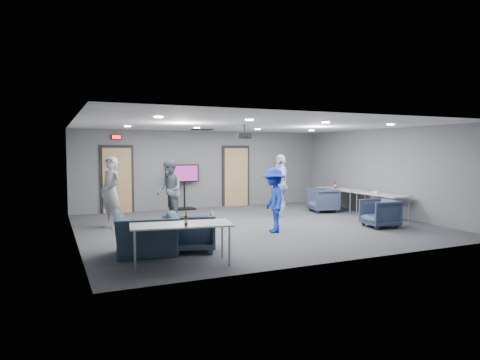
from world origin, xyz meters
name	(u,v)px	position (x,y,z in m)	size (l,w,h in m)	color
floor	(254,226)	(0.00, 0.00, 0.00)	(9.00, 9.00, 0.00)	#323539
ceiling	(254,125)	(0.00, 0.00, 2.70)	(9.00, 9.00, 0.00)	silver
wall_back	(204,169)	(0.00, 4.00, 1.35)	(9.00, 0.02, 2.70)	slate
wall_front	(351,188)	(0.00, -4.00, 1.35)	(9.00, 0.02, 2.70)	slate
wall_left	(74,181)	(-4.50, 0.00, 1.35)	(0.02, 8.00, 2.70)	slate
wall_right	(384,172)	(4.50, 0.00, 1.35)	(0.02, 8.00, 2.70)	slate
door_left	(117,180)	(-3.00, 3.95, 1.07)	(1.06, 0.17, 2.24)	black
door_right	(236,177)	(1.20, 3.95, 1.07)	(1.06, 0.17, 2.24)	black
exit_sign	(116,137)	(-3.00, 3.93, 2.45)	(0.32, 0.08, 0.16)	black
hvac_diffuser	(202,130)	(-0.50, 2.80, 2.69)	(0.60, 0.60, 0.03)	black
downlights	(254,125)	(0.00, 0.00, 2.68)	(6.18, 3.78, 0.02)	white
person_a	(111,192)	(-3.54, 1.26, 0.93)	(0.68, 0.45, 1.87)	#959895
person_b	(169,190)	(-1.86, 1.76, 0.88)	(0.85, 0.66, 1.75)	#525B62
person_c	(280,185)	(1.47, 1.16, 0.95)	(1.11, 0.46, 1.90)	#A8BDD9
person_d	(273,200)	(0.03, -1.02, 0.80)	(1.03, 0.59, 1.60)	#1A31AA
chair_right_a	(323,200)	(3.19, 1.37, 0.39)	(0.84, 0.86, 0.79)	#37445F
chair_right_c	(380,213)	(2.91, -1.58, 0.37)	(0.79, 0.81, 0.74)	#313B55
chair_front_a	(194,232)	(-2.38, -2.09, 0.39)	(0.83, 0.86, 0.78)	#37485F
chair_front_b	(147,235)	(-3.32, -2.05, 0.39)	(1.19, 1.04, 0.78)	#314355
table_right_a	(342,190)	(4.00, 1.44, 0.68)	(0.75, 1.79, 0.73)	#B4B7B9
table_right_b	(382,196)	(4.00, -0.46, 0.68)	(0.72, 1.73, 0.73)	#B4B7B9
table_front_left	(181,226)	(-2.91, -3.00, 0.68)	(1.87, 1.02, 0.73)	#B4B7B9
bottle_front	(186,221)	(-2.89, -3.23, 0.82)	(0.07, 0.07, 0.25)	#4F2C0D
bottle_right	(335,185)	(3.87, 1.62, 0.84)	(0.08, 0.08, 0.29)	#4F2C0D
snack_box	(336,187)	(4.10, 1.90, 0.75)	(0.20, 0.13, 0.04)	red
wrapper	(378,192)	(4.16, -0.11, 0.75)	(0.22, 0.15, 0.05)	silver
tv_stand	(184,184)	(-0.81, 3.75, 0.88)	(1.01, 0.48, 1.55)	black
projector	(244,136)	(-0.32, -0.07, 2.40)	(0.40, 0.36, 0.36)	black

